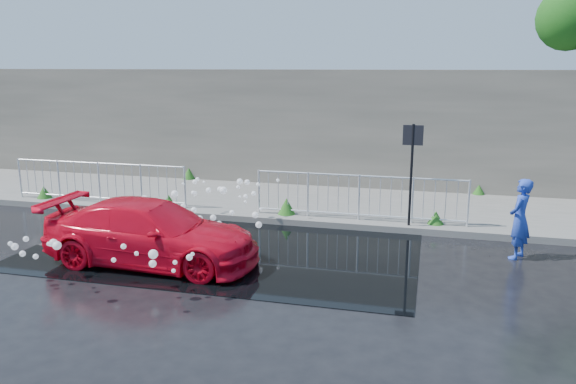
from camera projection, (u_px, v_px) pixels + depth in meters
The scene contains 12 objects.
ground at pixel (185, 260), 11.10m from camera, with size 90.00×90.00×0.00m, color black.
pavement at pixel (260, 200), 15.81m from camera, with size 30.00×4.00×0.15m, color #5B5C58.
curb at pixel (236, 218), 13.92m from camera, with size 30.00×0.25×0.16m, color #5B5C58.
retaining_wall at pixel (280, 127), 17.48m from camera, with size 30.00×0.60×3.50m, color #58534A.
puddle at pixel (226, 247), 11.92m from camera, with size 8.00×5.00×0.01m, color black.
sign_post at pixel (412, 158), 12.63m from camera, with size 0.45×0.06×2.50m.
railing_left at pixel (99, 181), 15.07m from camera, with size 5.05×0.05×1.10m.
railing_right at pixel (359, 196), 13.37m from camera, with size 5.05×0.05×1.10m.
weeds at pixel (245, 194), 15.33m from camera, with size 12.17×3.93×0.41m.
water_spray at pixel (181, 213), 11.90m from camera, with size 3.64×5.55×0.95m.
red_car at pixel (152, 233), 10.83m from camera, with size 1.72×4.23×1.23m, color red.
person at pixel (520, 219), 11.07m from camera, with size 0.59×0.39×1.62m, color #2442B8.
Camera 1 is at (4.60, -9.69, 3.78)m, focal length 35.00 mm.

